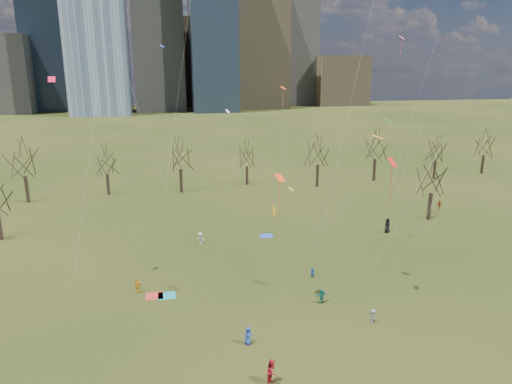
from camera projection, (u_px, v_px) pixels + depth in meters
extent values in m
plane|color=black|center=(284.00, 299.00, 41.54)|extent=(500.00, 500.00, 0.00)
cube|color=slate|center=(156.00, 12.00, 221.14)|extent=(24.00, 24.00, 95.00)
cube|color=#726347|center=(258.00, 39.00, 244.32)|extent=(28.00, 28.00, 72.00)
cube|color=#384C66|center=(52.00, 44.00, 228.64)|extent=(25.00, 25.00, 65.00)
cube|color=slate|center=(295.00, 54.00, 265.38)|extent=(22.00, 22.00, 58.00)
cube|color=#726347|center=(182.00, 63.00, 262.92)|extent=(30.00, 30.00, 48.00)
cube|color=#726347|center=(337.00, 81.00, 269.62)|extent=(30.00, 28.00, 28.00)
cylinder|color=black|center=(27.00, 189.00, 71.51)|extent=(0.55, 0.55, 4.28)
cylinder|color=black|center=(108.00, 184.00, 75.92)|extent=(0.52, 0.52, 3.60)
cylinder|color=black|center=(181.00, 181.00, 77.36)|extent=(0.54, 0.54, 4.05)
cylinder|color=black|center=(247.00, 175.00, 82.71)|extent=(0.51, 0.51, 3.38)
cylinder|color=black|center=(317.00, 176.00, 81.30)|extent=(0.54, 0.54, 3.96)
cylinder|color=black|center=(374.00, 170.00, 85.60)|extent=(0.54, 0.54, 4.14)
cylinder|color=black|center=(435.00, 170.00, 87.17)|extent=(0.52, 0.52, 3.51)
cylinder|color=black|center=(482.00, 164.00, 91.47)|extent=(0.53, 0.53, 3.74)
cylinder|color=black|center=(0.00, 227.00, 55.78)|extent=(0.51, 0.51, 3.38)
cylinder|color=black|center=(430.00, 206.00, 63.31)|extent=(0.53, 0.53, 3.83)
cube|color=teal|center=(167.00, 296.00, 42.20)|extent=(1.60, 1.50, 0.03)
cube|color=#2746B8|center=(266.00, 236.00, 57.41)|extent=(1.60, 1.50, 0.03)
cube|color=red|center=(154.00, 296.00, 42.14)|extent=(1.60, 1.50, 0.03)
imported|color=#2647A6|center=(248.00, 336.00, 34.59)|extent=(0.81, 0.66, 1.44)
imported|color=#A91820|center=(272.00, 372.00, 30.20)|extent=(1.06, 1.11, 1.81)
imported|color=slate|center=(373.00, 316.00, 37.60)|extent=(0.48, 0.79, 1.19)
imported|color=orange|center=(138.00, 286.00, 42.54)|extent=(0.94, 0.71, 1.48)
imported|color=#1B7D69|center=(322.00, 296.00, 40.75)|extent=(1.31, 0.64, 1.36)
imported|color=black|center=(387.00, 225.00, 58.36)|extent=(1.09, 0.87, 1.95)
imported|color=#2552A3|center=(312.00, 273.00, 45.67)|extent=(0.64, 0.67, 1.08)
imported|color=silver|center=(201.00, 238.00, 54.50)|extent=(1.10, 1.05, 1.50)
imported|color=#9F3416|center=(439.00, 205.00, 67.96)|extent=(0.96, 0.55, 1.53)
imported|color=yellow|center=(274.00, 211.00, 64.98)|extent=(0.51, 0.77, 1.57)
plane|color=#EC4013|center=(280.00, 178.00, 36.82)|extent=(1.21, 1.13, 0.52)
cylinder|color=silver|center=(313.00, 247.00, 36.30)|extent=(4.23, 4.89, 10.42)
cylinder|color=#EC4013|center=(280.00, 197.00, 37.25)|extent=(0.04, 0.04, 2.70)
plane|color=yellow|center=(432.00, 91.00, 44.60)|extent=(0.84, 0.91, 0.45)
cylinder|color=silver|center=(460.00, 181.00, 44.38)|extent=(4.22, 6.00, 16.81)
plane|color=red|center=(392.00, 162.00, 37.16)|extent=(1.16, 1.07, 0.71)
cylinder|color=silver|center=(414.00, 236.00, 36.95)|extent=(2.57, 4.17, 11.56)
cylinder|color=red|center=(391.00, 184.00, 37.64)|extent=(0.04, 0.04, 3.15)
cylinder|color=silver|center=(356.00, 77.00, 52.89)|extent=(4.06, 6.12, 36.10)
plane|color=green|center=(388.00, 121.00, 49.76)|extent=(1.25, 1.34, 0.60)
cylinder|color=silver|center=(400.00, 184.00, 50.13)|extent=(2.07, 3.39, 13.48)
plane|color=blue|center=(162.00, 46.00, 63.61)|extent=(0.99, 1.01, 0.37)
cylinder|color=silver|center=(146.00, 128.00, 62.87)|extent=(5.70, 6.43, 22.06)
plane|color=#FF5A15|center=(283.00, 88.00, 68.05)|extent=(1.17, 1.15, 0.41)
cylinder|color=silver|center=(282.00, 144.00, 68.39)|extent=(1.05, 3.54, 16.24)
cylinder|color=#FF5A15|center=(283.00, 100.00, 68.51)|extent=(0.04, 0.04, 3.00)
plane|color=yellow|center=(291.00, 189.00, 41.80)|extent=(0.65, 0.70, 0.35)
cylinder|color=silver|center=(308.00, 243.00, 40.09)|extent=(1.44, 6.23, 8.30)
plane|color=red|center=(52.00, 79.00, 38.08)|extent=(0.92, 0.80, 0.46)
cylinder|color=silver|center=(85.00, 188.00, 39.16)|extent=(4.20, 3.60, 18.08)
plane|color=#FF5D67|center=(402.00, 37.00, 67.93)|extent=(1.15, 1.12, 0.50)
cylinder|color=silver|center=(412.00, 118.00, 69.57)|extent=(3.55, 3.76, 23.50)
cylinder|color=#FF5D67|center=(401.00, 48.00, 68.31)|extent=(0.04, 0.04, 2.40)
plane|color=white|center=(227.00, 111.00, 65.70)|extent=(0.86, 0.85, 0.45)
cylinder|color=silver|center=(235.00, 162.00, 62.73)|extent=(0.26, 9.94, 13.09)
cylinder|color=silver|center=(177.00, 103.00, 62.17)|extent=(4.83, 5.94, 29.03)
plane|color=orange|center=(378.00, 137.00, 39.31)|extent=(1.28, 1.29, 0.26)
cylinder|color=silver|center=(402.00, 216.00, 39.38)|extent=(3.47, 4.26, 13.25)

